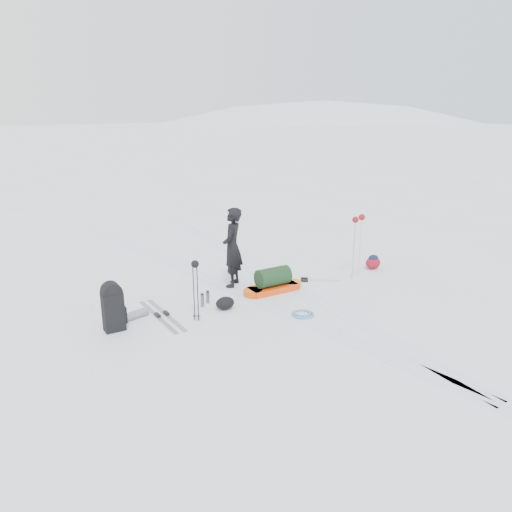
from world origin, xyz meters
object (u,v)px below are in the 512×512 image
Objects in this scene: expedition_rucksack at (116,307)px; ski_poles_black at (195,271)px; pulk_sled at (273,282)px; skier at (232,247)px.

ski_poles_black reaches higher than expedition_rucksack.
expedition_rucksack is at bearing 148.49° from ski_poles_black.
expedition_rucksack is (-3.54, 0.24, 0.22)m from pulk_sled.
expedition_rucksack is 0.82× the size of ski_poles_black.
pulk_sled is at bearing 2.33° from expedition_rucksack.
pulk_sled is 3.55m from expedition_rucksack.
skier reaches higher than ski_poles_black.
pulk_sled is (0.50, -0.86, -0.70)m from skier.
pulk_sled is 1.48× the size of expedition_rucksack.
ski_poles_black is (-1.66, -1.20, 0.09)m from skier.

